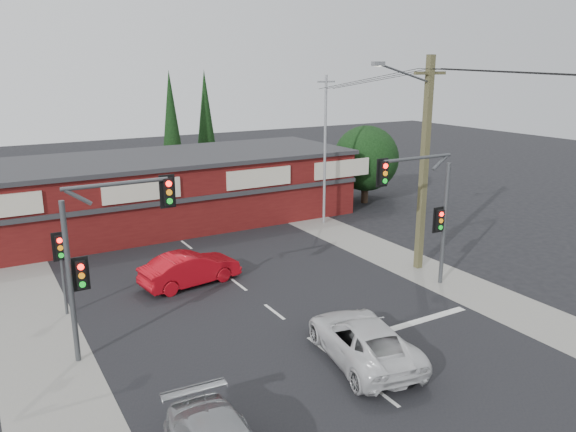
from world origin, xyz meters
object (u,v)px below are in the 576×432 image
white_suv (363,339)px  utility_pole (423,158)px  shop_building (141,192)px  red_sedan (190,269)px

white_suv → utility_pole: (7.59, 5.66, 4.68)m
white_suv → utility_pole: size_ratio=0.52×
white_suv → shop_building: 19.78m
red_sedan → utility_pole: bearing=-117.7°
utility_pole → shop_building: bearing=123.8°
white_suv → shop_building: (-1.77, 19.65, 1.42)m
shop_building → red_sedan: bearing=-94.5°
utility_pole → white_suv: bearing=-143.3°
shop_building → utility_pole: size_ratio=2.73×
shop_building → utility_pole: 17.15m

